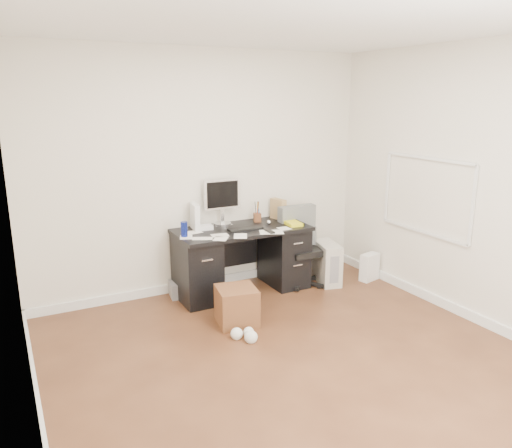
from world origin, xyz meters
The scene contains 18 objects.
ground centered at (0.00, 0.00, 0.00)m, with size 4.00×4.00×0.00m, color #442516.
room_shell centered at (0.03, 0.03, 1.66)m, with size 4.02×4.02×2.71m.
desk centered at (0.30, 1.65, 0.40)m, with size 1.50×0.70×0.75m.
loose_papers centered at (0.10, 1.60, 0.75)m, with size 1.10×0.60×0.00m, color silver, non-canonical shape.
lcd_monitor centered at (0.17, 1.90, 1.02)m, with size 0.43×0.24×0.54m, color silver, non-canonical shape.
keyboard centered at (0.30, 1.57, 0.76)m, with size 0.39×0.13×0.02m, color black.
computer_mouse centered at (0.64, 1.65, 0.78)m, with size 0.05×0.05×0.05m, color silver.
travel_mug centered at (-0.39, 1.62, 0.83)m, with size 0.07×0.07×0.16m, color navy.
white_binder centered at (-0.18, 1.84, 0.89)m, with size 0.11×0.25×0.29m, color white.
magazine_file centered at (0.88, 1.84, 0.87)m, with size 0.10×0.21×0.24m, color #A88851.
pen_cup centered at (0.59, 1.83, 0.87)m, with size 0.10×0.10×0.24m, color brown, non-canonical shape.
yellow_book centered at (0.89, 1.50, 0.77)m, with size 0.16×0.21×0.04m, color yellow.
paper_remote centered at (0.51, 1.35, 0.76)m, with size 0.26×0.20×0.02m, color silver, non-canonical shape.
office_chair centered at (1.03, 1.51, 0.47)m, with size 0.53×0.53×0.93m, color #535653, non-canonical shape.
pc_tower centered at (1.33, 1.44, 0.24)m, with size 0.22×0.49×0.49m, color #B4B1A3.
shopping_bag centered at (1.83, 1.25, 0.17)m, with size 0.25×0.18×0.33m, color white.
wicker_basket centered at (-0.12, 0.91, 0.19)m, with size 0.37×0.37×0.37m, color #502D18.
desk_printer centered at (-0.36, 1.83, 0.09)m, with size 0.29×0.24×0.17m, color slate.
Camera 1 is at (-2.05, -3.20, 2.18)m, focal length 35.00 mm.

